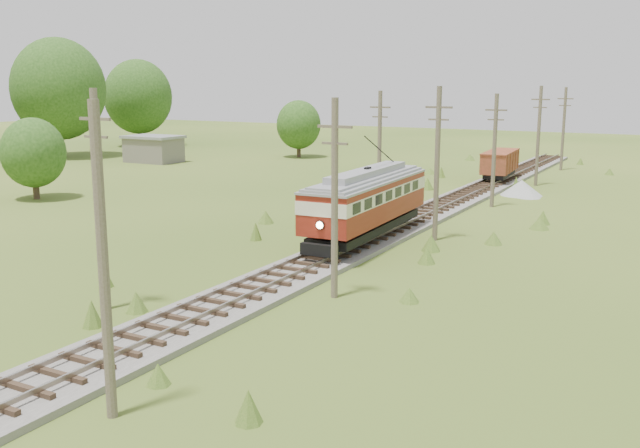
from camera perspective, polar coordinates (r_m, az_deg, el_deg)
The scene contains 17 objects.
railbed_main at distance 46.65m, azimuth 6.72°, elevation 0.06°, with size 3.60×96.00×0.57m.
streetcar at distance 41.10m, azimuth 3.80°, elevation 2.07°, with size 3.48×12.60×5.72m.
gondola at distance 68.32m, azimuth 14.20°, elevation 4.77°, with size 2.90×7.38×2.40m.
gravel_pile at distance 61.03m, azimuth 15.90°, elevation 2.74°, with size 3.53×3.74×1.28m.
utility_pole_r_1 at distance 20.03m, azimuth -16.95°, elevation -3.15°, with size 0.30×0.30×8.80m.
utility_pole_r_2 at distance 30.22m, azimuth 1.18°, elevation 2.15°, with size 1.60×0.30×8.60m.
utility_pole_r_3 at distance 42.08m, azimuth 9.35°, elevation 4.88°, with size 1.60×0.30×9.00m.
utility_pole_r_4 at distance 54.52m, azimuth 13.77°, elevation 5.82°, with size 1.60×0.30×8.40m.
utility_pole_r_5 at distance 67.02m, azimuth 17.08°, elevation 6.83°, with size 1.60×0.30×8.90m.
utility_pole_r_6 at distance 79.80m, azimuth 18.90°, elevation 7.29°, with size 1.60×0.30×8.70m.
utility_pole_l_a at distance 29.91m, azimuth -17.21°, elevation 1.94°, with size 1.60×0.30×9.00m.
utility_pole_l_b at distance 53.26m, azimuth 4.78°, elevation 6.09°, with size 1.60×0.30×8.60m.
tree_left_4 at distance 94.66m, azimuth -20.19°, elevation 10.10°, with size 11.34×11.34×14.61m.
tree_left_5 at distance 107.27m, azimuth -14.35°, elevation 9.84°, with size 9.66×9.66×12.44m.
tree_mid_a at distance 88.92m, azimuth -1.72°, elevation 7.94°, with size 5.46×5.46×7.03m.
tree_mid_c at distance 61.08m, azimuth -21.96°, elevation 5.31°, with size 5.04×5.04×6.49m.
shed at distance 85.72m, azimuth -13.17°, elevation 5.89°, with size 6.40×4.40×3.10m.
Camera 1 is at (17.16, -8.42, 9.23)m, focal length 40.00 mm.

